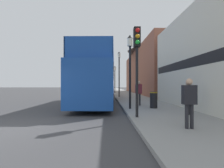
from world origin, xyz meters
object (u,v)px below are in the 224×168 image
pedestrian_nearest (189,98)px  lamp_post_second (119,66)px  traffic_signal (137,51)px  litter_bin (154,99)px  lamp_post_nearest (130,57)px  parked_car_ahead_of_bus (106,91)px  lamp_post_third (115,74)px  tour_bus (98,81)px  pedestrian_second (188,94)px  pedestrian_third (139,91)px

pedestrian_nearest → lamp_post_second: (-1.18, 14.61, 2.60)m
traffic_signal → litter_bin: (1.52, 2.90, -2.34)m
lamp_post_nearest → parked_car_ahead_of_bus: bearing=96.4°
pedestrian_nearest → lamp_post_third: lamp_post_third is taller
parked_car_ahead_of_bus → pedestrian_nearest: bearing=-83.5°
tour_bus → traffic_signal: traffic_signal is taller
parked_car_ahead_of_bus → tour_bus: bearing=-95.6°
pedestrian_second → pedestrian_third: (-1.66, 3.68, 0.06)m
traffic_signal → lamp_post_nearest: (0.06, 2.68, 0.17)m
litter_bin → pedestrian_second: bearing=-67.7°
tour_bus → pedestrian_third: size_ratio=6.90×
parked_car_ahead_of_bus → pedestrian_third: (2.28, -11.90, 0.44)m
parked_car_ahead_of_bus → traffic_signal: (1.44, -16.08, 2.29)m
tour_bus → pedestrian_nearest: (3.32, -8.70, -0.73)m
pedestrian_nearest → lamp_post_second: 14.89m
lamp_post_nearest → pedestrian_second: bearing=-41.7°
pedestrian_second → pedestrian_third: bearing=114.3°
pedestrian_third → tour_bus: bearing=138.7°
traffic_signal → tour_bus: bearing=106.6°
pedestrian_third → traffic_signal: traffic_signal is taller
lamp_post_second → pedestrian_third: bearing=-85.3°
pedestrian_second → parked_car_ahead_of_bus: bearing=104.2°
pedestrian_third → lamp_post_nearest: 2.64m
pedestrian_nearest → pedestrian_third: pedestrian_third is taller
pedestrian_nearest → litter_bin: bearing=87.7°
pedestrian_nearest → lamp_post_third: (-1.19, 24.52, 2.23)m
pedestrian_second → traffic_signal: (-2.50, -0.51, 1.91)m
parked_car_ahead_of_bus → pedestrian_third: pedestrian_third is taller
tour_bus → lamp_post_nearest: bearing=-60.1°
lamp_post_nearest → lamp_post_third: (0.08, 19.82, 0.18)m
parked_car_ahead_of_bus → lamp_post_second: bearing=-67.8°
litter_bin → lamp_post_third: bearing=94.0°
traffic_signal → lamp_post_second: (0.15, 12.59, 0.71)m
lamp_post_nearest → litter_bin: (1.46, 0.21, -2.51)m
tour_bus → lamp_post_second: (2.14, 5.91, 1.87)m
pedestrian_nearest → traffic_signal: 3.07m
tour_bus → litter_bin: (3.52, -3.78, -1.18)m
traffic_signal → lamp_post_third: size_ratio=0.84×
traffic_signal → litter_bin: traffic_signal is taller
pedestrian_nearest → traffic_signal: bearing=123.3°
pedestrian_third → lamp_post_nearest: bearing=-117.4°
lamp_post_nearest → lamp_post_second: (0.08, 9.91, 0.55)m
tour_bus → traffic_signal: (2.00, -6.68, 1.16)m
parked_car_ahead_of_bus → lamp_post_third: bearing=74.0°
lamp_post_second → tour_bus: bearing=-109.9°
pedestrian_second → lamp_post_third: bearing=96.1°
pedestrian_second → litter_bin: pedestrian_second is taller
tour_bus → lamp_post_second: 6.56m
pedestrian_second → pedestrian_third: 4.03m
litter_bin → tour_bus: bearing=132.9°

